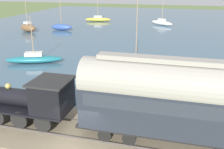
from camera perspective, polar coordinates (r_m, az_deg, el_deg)
The scene contains 12 objects.
harbor_water at distance 56.57m, azimuth 9.89°, elevation 10.24°, with size 80.00×80.00×0.01m.
rail_embankment at distance 16.10m, azimuth -5.79°, elevation -12.93°, with size 5.43×56.00×0.67m.
steam_locomotive at distance 16.44m, azimuth -16.55°, elevation -4.88°, with size 2.38×6.19×3.33m.
passenger_coach at distance 13.83m, azimuth 14.74°, elevation -5.10°, with size 2.30×10.90×4.72m.
sailboat_gray at distance 29.58m, azimuth 5.19°, elevation 3.09°, with size 1.21×5.34×7.26m.
sailboat_blue at distance 52.30m, azimuth -10.93°, elevation 10.13°, with size 1.53×4.30×6.16m.
sailboat_white at distance 58.57m, azimuth 10.76°, elevation 11.05°, with size 4.19×5.27×5.56m.
sailboat_brown at distance 52.14m, azimuth -17.84°, elevation 9.71°, with size 2.74×4.07×6.59m.
sailboat_teal at distance 31.55m, azimuth -16.57°, elevation 3.30°, with size 3.76×6.60×5.40m.
sailboat_yellow at distance 63.30m, azimuth -3.08°, elevation 11.94°, with size 2.66×6.23×6.89m.
rowboat_off_pier at distance 24.50m, azimuth 0.28°, elevation -1.24°, with size 1.44×2.07×0.37m.
rowboat_near_shore at distance 26.14m, azimuth -5.58°, elevation -0.03°, with size 1.02×1.89×0.33m.
Camera 1 is at (-11.27, -5.03, 8.90)m, focal length 42.00 mm.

